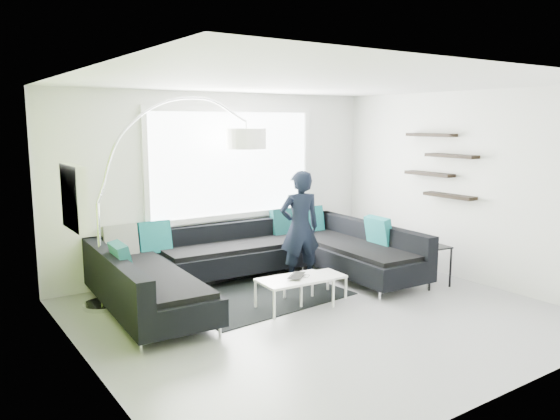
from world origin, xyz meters
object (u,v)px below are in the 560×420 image
at_px(person, 300,228).
at_px(arc_lamp, 97,203).
at_px(coffee_table, 305,289).
at_px(side_table, 431,266).
at_px(sectional_sofa, 259,263).
at_px(laptop, 301,276).

bearing_deg(person, arc_lamp, 3.51).
bearing_deg(person, coffee_table, 73.79).
distance_m(coffee_table, side_table, 2.02).
bearing_deg(person, side_table, 157.42).
bearing_deg(coffee_table, side_table, -7.41).
xyz_separation_m(sectional_sofa, side_table, (2.19, -1.18, -0.11)).
bearing_deg(sectional_sofa, coffee_table, -71.72).
distance_m(side_table, person, 1.97).
xyz_separation_m(side_table, person, (-1.50, 1.17, 0.54)).
height_order(person, laptop, person).
bearing_deg(arc_lamp, laptop, -31.60).
height_order(arc_lamp, laptop, arc_lamp).
relative_size(arc_lamp, laptop, 6.11).
height_order(sectional_sofa, arc_lamp, arc_lamp).
distance_m(arc_lamp, laptop, 2.71).
height_order(sectional_sofa, side_table, sectional_sofa).
xyz_separation_m(side_table, laptop, (-2.11, 0.32, 0.11)).
relative_size(side_table, laptop, 1.34).
distance_m(sectional_sofa, coffee_table, 0.84).
bearing_deg(laptop, side_table, -47.44).
relative_size(person, laptop, 3.78).
height_order(arc_lamp, side_table, arc_lamp).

